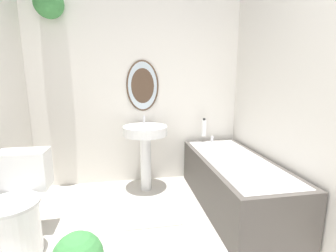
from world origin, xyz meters
name	(u,v)px	position (x,y,z in m)	size (l,w,h in m)	color
wall_back	(133,81)	(-0.06, 2.50, 1.26)	(2.62, 0.30, 2.40)	silver
wall_right	(307,90)	(1.28, 1.24, 1.20)	(0.06, 2.60, 2.40)	silver
toilet	(17,209)	(-1.00, 1.34, 0.33)	(0.39, 0.59, 0.73)	white
pedestal_sink	(145,140)	(0.05, 2.19, 0.60)	(0.50, 0.50, 0.86)	white
bathtub	(234,182)	(0.90, 1.65, 0.26)	(0.66, 1.56, 0.58)	#4C4742
shampoo_bottle	(204,128)	(0.80, 2.36, 0.68)	(0.06, 0.06, 0.23)	white
bath_mat	(152,215)	(0.05, 1.60, 0.01)	(0.51, 0.39, 0.02)	silver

